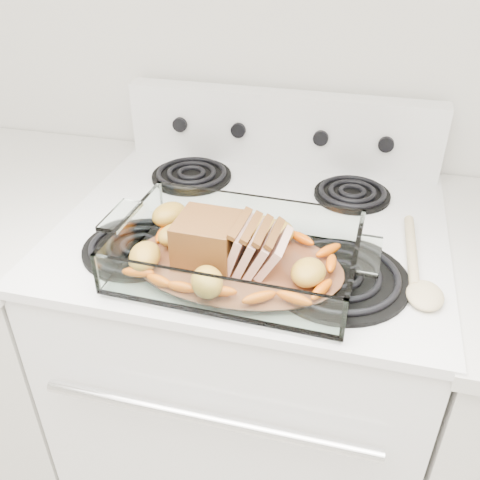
% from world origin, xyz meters
% --- Properties ---
extents(electric_range, '(0.78, 0.70, 1.12)m').
position_xyz_m(electric_range, '(0.00, 1.66, 0.48)').
color(electric_range, white).
rests_on(electric_range, ground).
extents(counter_left, '(0.58, 0.68, 0.93)m').
position_xyz_m(counter_left, '(-0.67, 1.66, 0.47)').
color(counter_left, silver).
rests_on(counter_left, ground).
extents(baking_dish, '(0.41, 0.27, 0.08)m').
position_xyz_m(baking_dish, '(0.01, 1.47, 0.96)').
color(baking_dish, white).
rests_on(baking_dish, electric_range).
extents(pork_roast, '(0.20, 0.11, 0.09)m').
position_xyz_m(pork_roast, '(-0.02, 1.47, 0.99)').
color(pork_roast, brown).
rests_on(pork_roast, baking_dish).
extents(roast_vegetables, '(0.36, 0.20, 0.04)m').
position_xyz_m(roast_vegetables, '(0.01, 1.51, 0.97)').
color(roast_vegetables, '#D26106').
rests_on(roast_vegetables, baking_dish).
extents(wooden_spoon, '(0.06, 0.29, 0.02)m').
position_xyz_m(wooden_spoon, '(0.33, 1.53, 0.95)').
color(wooden_spoon, beige).
rests_on(wooden_spoon, electric_range).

